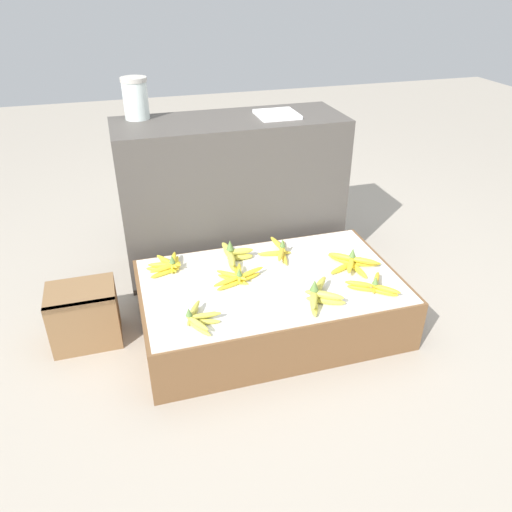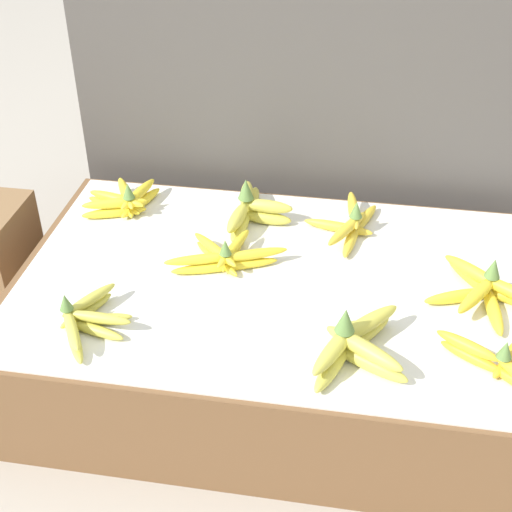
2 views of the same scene
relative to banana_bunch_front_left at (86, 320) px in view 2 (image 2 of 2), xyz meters
name	(u,v)px [view 2 (image 2 of 2)]	position (x,y,z in m)	size (l,w,h in m)	color
ground_plane	(287,368)	(0.37, 0.22, -0.28)	(10.00, 10.00, 0.00)	#A89E8E
display_platform	(289,326)	(0.37, 0.22, -0.15)	(1.19, 0.73, 0.26)	brown
back_vendor_table	(315,93)	(0.36, 0.87, 0.13)	(1.20, 0.43, 0.83)	#4C4742
banana_bunch_front_left	(86,320)	(0.00, 0.00, 0.00)	(0.15, 0.22, 0.08)	gold
banana_bunch_front_midright	(354,345)	(0.52, 0.00, 0.01)	(0.19, 0.24, 0.11)	gold
banana_bunch_front_right	(502,361)	(0.79, 0.01, 0.00)	(0.21, 0.19, 0.08)	gold
banana_bunch_middle_midleft	(225,256)	(0.23, 0.25, 0.00)	(0.26, 0.19, 0.08)	yellow
banana_bunch_middle_right	(487,290)	(0.78, 0.22, 0.01)	(0.28, 0.25, 0.10)	yellow
banana_bunch_back_left	(124,201)	(-0.06, 0.44, 0.00)	(0.18, 0.17, 0.09)	yellow
banana_bunch_back_midleft	(251,209)	(0.25, 0.44, 0.01)	(0.15, 0.26, 0.11)	gold
banana_bunch_back_midright	(351,224)	(0.49, 0.43, 0.00)	(0.18, 0.25, 0.09)	gold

